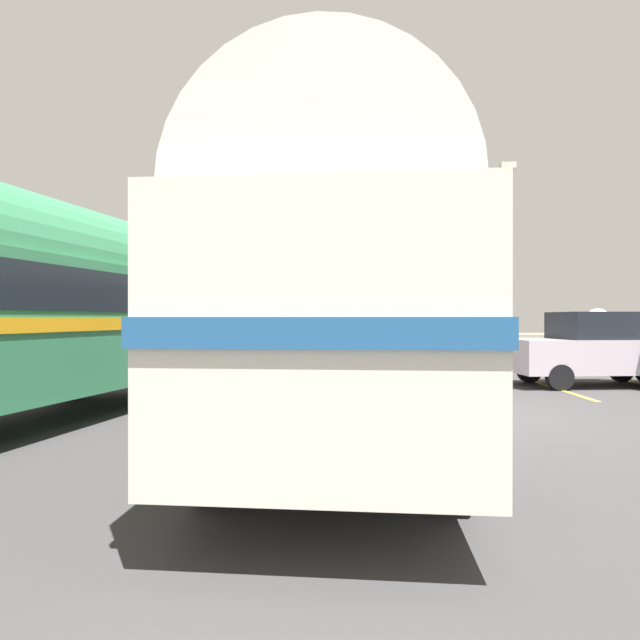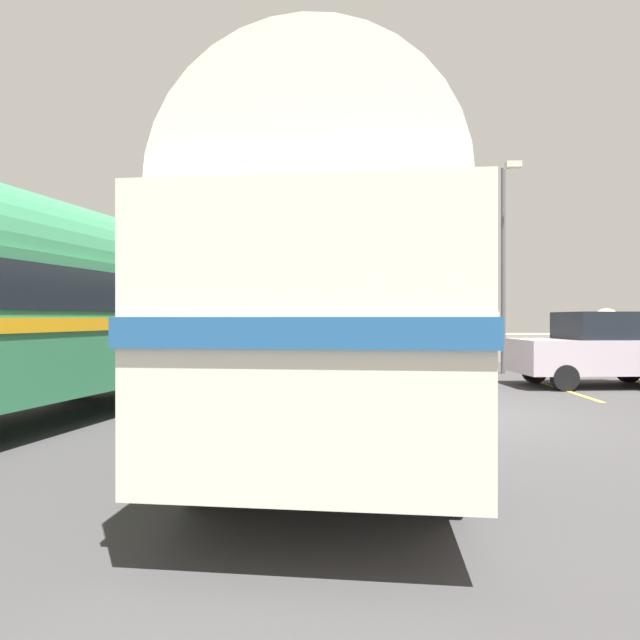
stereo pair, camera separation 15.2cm
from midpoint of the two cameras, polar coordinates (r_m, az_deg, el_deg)
The scene contains 6 objects.
ground at distance 9.62m, azimuth 15.36°, elevation -10.06°, with size 32.00×26.00×0.02m.
breakwater at distance 21.15m, azimuth 8.32°, elevation -2.54°, with size 31.36×1.88×2.48m.
vintage_coach at distance 7.38m, azimuth 3.11°, elevation 2.76°, with size 2.99×8.73×3.70m.
second_coach at distance 9.33m, azimuth -30.05°, elevation 2.19°, with size 4.09×8.89×3.70m.
parked_car_nearest at distance 14.63m, azimuth 29.05°, elevation -2.77°, with size 4.23×2.05×1.86m.
lamp_post at distance 16.82m, azimuth 20.07°, elevation 6.52°, with size 0.44×0.88×6.35m.
Camera 2 is at (-2.03, -9.23, 1.72)m, focal length 28.80 mm.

